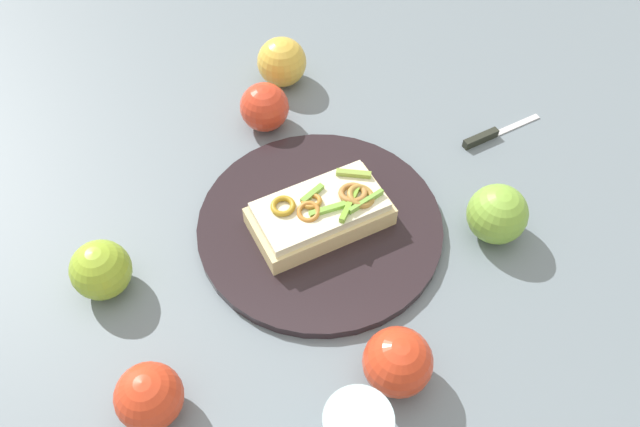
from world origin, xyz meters
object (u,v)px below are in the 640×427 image
Objects in this scene: plate at (320,226)px; apple_1 at (101,270)px; apple_3 at (264,107)px; apple_4 at (149,397)px; apple_5 at (398,362)px; apple_0 at (282,62)px; apple_2 at (497,214)px; knife at (491,134)px; sandwich at (321,213)px.

plate is 4.37× the size of apple_1.
apple_3 reaches higher than plate.
apple_4 is (0.44, -0.05, 0.00)m from apple_3.
apple_5 reaches higher than plate.
apple_1 is (0.40, -0.16, -0.00)m from apple_0.
plate is 4.46× the size of apple_3.
apple_2 is 0.66× the size of knife.
apple_4 is 0.27m from apple_5.
apple_5 reaches higher than apple_3.
knife is (-0.17, 0.00, -0.03)m from apple_2.
knife is (0.08, 0.32, -0.03)m from apple_0.
apple_4 reaches higher than plate.
knife is at bearing 140.68° from apple_4.
apple_1 is at bearing -73.48° from apple_2.
plate is at bearing -150.85° from apple_5.
apple_3 is at bearing 174.19° from apple_4.
apple_3 is at bearing -115.93° from apple_2.
apple_2 reaches higher than apple_0.
apple_0 is 0.65× the size of knife.
apple_2 is (-0.02, 0.22, 0.00)m from sandwich.
apple_1 reaches higher than knife.
sandwich is 2.69× the size of apple_4.
apple_1 is at bearing 177.71° from knife.
apple_3 is at bearing -150.60° from apple_5.
plate is 4.13× the size of apple_5.
apple_3 is (-0.16, -0.33, -0.00)m from apple_2.
sandwich is at bearing 115.28° from apple_1.
plate is 2.73× the size of knife.
apple_4 is at bearing -29.36° from plate.
apple_0 is 0.98× the size of apple_5.
apple_0 is at bearing 74.81° from sandwich.
sandwich is at bearing 18.69° from apple_0.
apple_0 reaches higher than sandwich.
apple_4 is at bearing -153.41° from sandwich.
apple_2 is (0.26, 0.32, 0.00)m from apple_0.
sandwich is 0.30m from apple_4.
apple_0 is at bearing 129.73° from knife.
apple_2 is at bearing -127.26° from knife.
sandwich is 0.22m from apple_2.
apple_0 is 0.43m from apple_1.
apple_2 is at bearing 95.71° from plate.
sandwich is at bearing 110.06° from plate.
apple_3 is at bearing 153.99° from apple_1.
apple_4 is 0.59m from knife.
apple_5 is (0.37, 0.21, 0.00)m from apple_3.
apple_0 is at bearing -156.97° from apple_5.
sandwich reaches higher than plate.
apple_3 reaches higher than sandwich.
apple_4 is 0.63× the size of knife.
apple_3 is (-0.18, -0.10, 0.03)m from plate.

